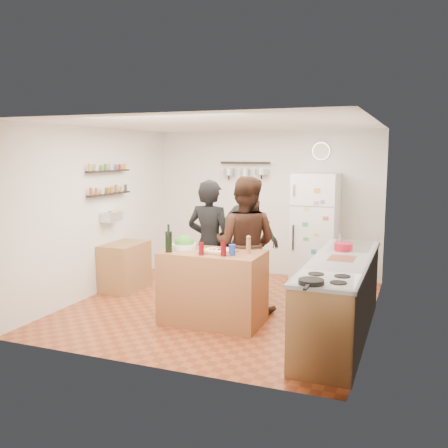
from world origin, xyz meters
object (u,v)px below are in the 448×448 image
at_px(salad_bowl, 184,246).
at_px(pepper_mill, 249,246).
at_px(counter_run, 340,299).
at_px(red_bowl, 343,247).
at_px(skillet, 311,282).
at_px(person_back, 247,241).
at_px(fridge, 315,229).
at_px(wine_bottle, 169,242).
at_px(side_table, 125,266).
at_px(wall_clock, 321,151).
at_px(salt_canister, 232,250).
at_px(person_left, 210,245).
at_px(person_center, 245,245).
at_px(prep_island, 213,287).

bearing_deg(salad_bowl, pepper_mill, 0.00).
distance_m(counter_run, red_bowl, 0.73).
relative_size(skillet, red_bowl, 1.05).
distance_m(salad_bowl, person_back, 1.14).
bearing_deg(fridge, counter_run, -71.94).
distance_m(wine_bottle, side_table, 1.92).
distance_m(salad_bowl, skillet, 2.21).
height_order(pepper_mill, side_table, pepper_mill).
xyz_separation_m(wall_clock, side_table, (-2.69, -1.79, -1.78)).
height_order(salad_bowl, side_table, salad_bowl).
distance_m(wine_bottle, pepper_mill, 0.99).
height_order(salt_canister, skillet, salt_canister).
bearing_deg(salad_bowl, counter_run, 1.12).
bearing_deg(red_bowl, person_left, -177.22).
height_order(salad_bowl, pepper_mill, pepper_mill).
bearing_deg(pepper_mill, person_back, 109.48).
xyz_separation_m(salt_canister, fridge, (0.51, 2.51, -0.08)).
xyz_separation_m(salt_canister, red_bowl, (1.21, 0.72, -0.01)).
bearing_deg(person_center, person_left, 2.70).
bearing_deg(person_left, fridge, -117.49).
bearing_deg(side_table, prep_island, -26.18).
distance_m(wine_bottle, person_back, 1.42).
xyz_separation_m(pepper_mill, person_left, (-0.71, 0.47, -0.11)).
distance_m(pepper_mill, skillet, 1.55).
relative_size(pepper_mill, wall_clock, 0.59).
bearing_deg(salad_bowl, fridge, 62.27).
distance_m(red_bowl, wall_clock, 2.52).
bearing_deg(salt_canister, wall_clock, 79.83).
xyz_separation_m(wine_bottle, fridge, (1.31, 2.61, -0.14)).
height_order(skillet, red_bowl, red_bowl).
relative_size(fridge, wall_clock, 6.00).
xyz_separation_m(skillet, side_table, (-3.34, 2.05, -0.58)).
height_order(pepper_mill, skillet, pepper_mill).
xyz_separation_m(wine_bottle, wall_clock, (1.31, 2.94, 1.11)).
relative_size(prep_island, red_bowl, 5.48).
bearing_deg(wine_bottle, salt_canister, 7.13).
relative_size(salad_bowl, skillet, 1.30).
distance_m(person_center, skillet, 2.10).
xyz_separation_m(wine_bottle, skillet, (1.96, -0.90, -0.10)).
height_order(person_left, side_table, person_left).
distance_m(red_bowl, fridge, 1.92).
xyz_separation_m(skillet, wall_clock, (-0.65, 3.84, 1.21)).
relative_size(prep_island, person_center, 0.69).
relative_size(salt_canister, person_left, 0.07).
height_order(person_center, side_table, person_center).
relative_size(person_back, wall_clock, 5.80).
distance_m(fridge, side_table, 3.11).
relative_size(prep_island, pepper_mill, 7.03).
xyz_separation_m(person_left, skillet, (1.72, -1.64, 0.05)).
bearing_deg(salad_bowl, red_bowl, 15.96).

